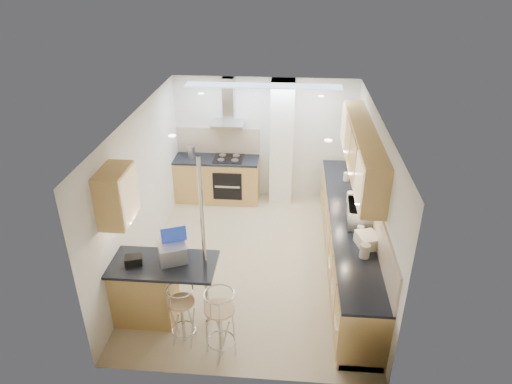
# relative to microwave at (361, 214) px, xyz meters

# --- Properties ---
(ground) EXTENTS (4.80, 4.80, 0.00)m
(ground) POSITION_rel_microwave_xyz_m (-1.63, 0.18, -1.08)
(ground) COLOR tan
(ground) RESTS_ON ground
(room_shell) EXTENTS (3.64, 4.84, 2.51)m
(room_shell) POSITION_rel_microwave_xyz_m (-1.30, 0.56, 0.46)
(room_shell) COLOR white
(room_shell) RESTS_ON ground
(right_counter) EXTENTS (0.63, 4.40, 0.92)m
(right_counter) POSITION_rel_microwave_xyz_m (-0.13, 0.18, -0.62)
(right_counter) COLOR tan
(right_counter) RESTS_ON ground
(back_counter) EXTENTS (1.70, 0.63, 0.92)m
(back_counter) POSITION_rel_microwave_xyz_m (-2.58, 2.28, -0.62)
(back_counter) COLOR tan
(back_counter) RESTS_ON ground
(peninsula) EXTENTS (1.47, 0.72, 0.94)m
(peninsula) POSITION_rel_microwave_xyz_m (-2.75, -1.27, -0.60)
(peninsula) COLOR tan
(peninsula) RESTS_ON ground
(microwave) EXTENTS (0.43, 0.60, 0.32)m
(microwave) POSITION_rel_microwave_xyz_m (0.00, 0.00, 0.00)
(microwave) COLOR white
(microwave) RESTS_ON right_counter
(laptop) EXTENTS (0.43, 0.38, 0.24)m
(laptop) POSITION_rel_microwave_xyz_m (-2.59, -1.21, -0.02)
(laptop) COLOR #96989D
(laptop) RESTS_ON peninsula
(bag) EXTENTS (0.26, 0.22, 0.12)m
(bag) POSITION_rel_microwave_xyz_m (-3.10, -1.32, -0.08)
(bag) COLOR black
(bag) RESTS_ON peninsula
(bar_stool_near) EXTENTS (0.46, 0.46, 0.89)m
(bar_stool_near) POSITION_rel_microwave_xyz_m (-2.40, -1.69, -0.64)
(bar_stool_near) COLOR tan
(bar_stool_near) RESTS_ON ground
(bar_stool_end) EXTENTS (0.54, 0.54, 0.99)m
(bar_stool_end) POSITION_rel_microwave_xyz_m (-1.88, -1.86, -0.58)
(bar_stool_end) COLOR tan
(bar_stool_end) RESTS_ON ground
(jar_a) EXTENTS (0.14, 0.14, 0.18)m
(jar_a) POSITION_rel_microwave_xyz_m (-0.08, 0.67, -0.07)
(jar_a) COLOR #F0E3D0
(jar_a) RESTS_ON right_counter
(jar_b) EXTENTS (0.14, 0.14, 0.15)m
(jar_b) POSITION_rel_microwave_xyz_m (-0.07, 1.48, -0.08)
(jar_b) COLOR #F0E3D0
(jar_b) RESTS_ON right_counter
(jar_c) EXTENTS (0.15, 0.15, 0.19)m
(jar_c) POSITION_rel_microwave_xyz_m (-0.04, -0.87, -0.06)
(jar_c) COLOR #C0B899
(jar_c) RESTS_ON right_counter
(jar_d) EXTENTS (0.12, 0.12, 0.14)m
(jar_d) POSITION_rel_microwave_xyz_m (-0.03, -0.31, -0.09)
(jar_d) COLOR white
(jar_d) RESTS_ON right_counter
(bread_bin) EXTENTS (0.35, 0.40, 0.18)m
(bread_bin) POSITION_rel_microwave_xyz_m (0.03, -0.60, -0.07)
(bread_bin) COLOR #F0E3D0
(bread_bin) RESTS_ON right_counter
(kettle) EXTENTS (0.16, 0.16, 0.23)m
(kettle) POSITION_rel_microwave_xyz_m (-3.10, 2.33, -0.04)
(kettle) COLOR #B7BBBC
(kettle) RESTS_ON back_counter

